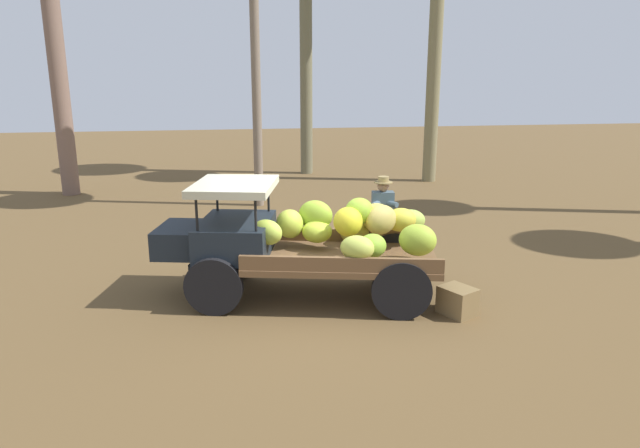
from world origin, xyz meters
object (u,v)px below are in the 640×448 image
at_px(truck, 300,239).
at_px(loose_banana_bunch, 315,246).
at_px(farmer, 382,215).
at_px(wooden_crate, 458,301).

xyz_separation_m(truck, loose_banana_bunch, (-0.58, -2.13, -0.78)).
bearing_deg(truck, loose_banana_bunch, -92.41).
bearing_deg(farmer, truck, -45.54).
height_order(farmer, loose_banana_bunch, farmer).
height_order(truck, loose_banana_bunch, truck).
height_order(farmer, wooden_crate, farmer).
bearing_deg(farmer, wooden_crate, 20.01).
bearing_deg(loose_banana_bunch, farmer, 143.15).
bearing_deg(loose_banana_bunch, wooden_crate, 116.76).
xyz_separation_m(farmer, wooden_crate, (-0.52, 2.43, -0.76)).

